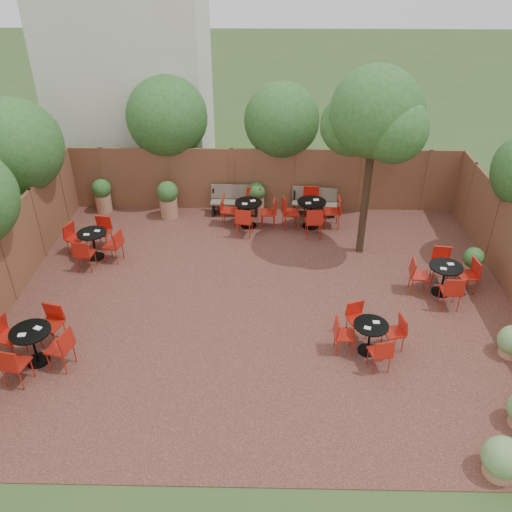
{
  "coord_description": "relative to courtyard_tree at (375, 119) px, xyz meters",
  "views": [
    {
      "loc": [
        0.05,
        -10.34,
        7.73
      ],
      "look_at": [
        -0.17,
        0.5,
        1.0
      ],
      "focal_mm": 37.48,
      "sensor_mm": 36.0,
      "label": 1
    }
  ],
  "objects": [
    {
      "name": "fence_back",
      "position": [
        -2.65,
        2.59,
        -2.75
      ],
      "size": [
        12.0,
        0.08,
        2.0
      ],
      "primitive_type": "cube",
      "color": "brown",
      "rests_on": "ground"
    },
    {
      "name": "courtyard_paving",
      "position": [
        -2.65,
        -2.41,
        -3.74
      ],
      "size": [
        12.0,
        10.0,
        0.02
      ],
      "primitive_type": "cube",
      "color": "#3A1A18",
      "rests_on": "ground"
    },
    {
      "name": "overhang_foliage",
      "position": [
        -4.85,
        0.46,
        -1.0
      ],
      "size": [
        15.61,
        10.97,
        2.72
      ],
      "color": "#22511A",
      "rests_on": "ground"
    },
    {
      "name": "fence_left",
      "position": [
        -8.65,
        -2.41,
        -2.75
      ],
      "size": [
        0.08,
        10.0,
        2.0
      ],
      "primitive_type": "cube",
      "color": "brown",
      "rests_on": "ground"
    },
    {
      "name": "park_bench_right",
      "position": [
        -1.1,
        2.21,
        -3.29
      ],
      "size": [
        1.42,
        0.62,
        0.85
      ],
      "rotation": [
        0.0,
        0.0,
        -0.13
      ],
      "color": "brown",
      "rests_on": "courtyard_paving"
    },
    {
      "name": "ground",
      "position": [
        -2.65,
        -2.41,
        -3.75
      ],
      "size": [
        80.0,
        80.0,
        0.0
      ],
      "primitive_type": "plane",
      "color": "#354F23",
      "rests_on": "ground"
    },
    {
      "name": "park_bench_left",
      "position": [
        -3.57,
        2.22,
        -3.26
      ],
      "size": [
        1.48,
        0.49,
        0.91
      ],
      "rotation": [
        0.0,
        0.0,
        -0.01
      ],
      "color": "brown",
      "rests_on": "courtyard_paving"
    },
    {
      "name": "planters",
      "position": [
        -4.11,
        1.51,
        -3.15
      ],
      "size": [
        10.84,
        4.24,
        1.17
      ],
      "color": "#9C684E",
      "rests_on": "courtyard_paving"
    },
    {
      "name": "neighbour_building",
      "position": [
        -7.15,
        5.59,
        0.25
      ],
      "size": [
        5.0,
        4.0,
        8.0
      ],
      "primitive_type": "cube",
      "color": "beige",
      "rests_on": "ground"
    },
    {
      "name": "bistro_tables",
      "position": [
        -3.02,
        -1.23,
        -3.27
      ],
      "size": [
        10.68,
        7.68,
        0.96
      ],
      "color": "black",
      "rests_on": "courtyard_paving"
    },
    {
      "name": "courtyard_tree",
      "position": [
        0.0,
        0.0,
        0.0
      ],
      "size": [
        2.49,
        2.39,
        5.01
      ],
      "rotation": [
        0.0,
        0.0,
        -0.32
      ],
      "color": "black",
      "rests_on": "courtyard_paving"
    }
  ]
}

